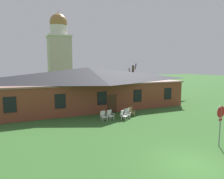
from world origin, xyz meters
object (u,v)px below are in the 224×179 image
object	(u,v)px
lawn_chair_right_end	(131,111)
lawn_chair_middle	(127,113)
lawn_chair_by_porch	(103,116)
lawn_chair_left_end	(124,115)
lawn_chair_near_door	(110,115)
stop_sign	(221,118)

from	to	relation	value
lawn_chair_right_end	lawn_chair_middle	bearing A→B (deg)	-142.07
lawn_chair_by_porch	lawn_chair_left_end	xyz separation A→B (m)	(1.93, -0.59, 0.00)
lawn_chair_near_door	lawn_chair_middle	size ratio (longest dim) A/B	1.00
lawn_chair_near_door	lawn_chair_middle	bearing A→B (deg)	-4.57
lawn_chair_by_porch	stop_sign	bearing A→B (deg)	-63.36
stop_sign	lawn_chair_middle	size ratio (longest dim) A/B	2.88
stop_sign	lawn_chair_right_end	bearing A→B (deg)	96.93
lawn_chair_by_porch	lawn_chair_middle	bearing A→B (deg)	-0.90
stop_sign	lawn_chair_right_end	world-z (taller)	stop_sign
lawn_chair_right_end	stop_sign	bearing A→B (deg)	-83.07
lawn_chair_near_door	lawn_chair_middle	xyz separation A→B (m)	(1.87, -0.15, 0.00)
stop_sign	lawn_chair_by_porch	bearing A→B (deg)	116.64
lawn_chair_by_porch	lawn_chair_near_door	world-z (taller)	same
lawn_chair_near_door	lawn_chair_right_end	xyz separation A→B (m)	(2.67, 0.47, 0.00)
lawn_chair_by_porch	lawn_chair_middle	size ratio (longest dim) A/B	1.00
lawn_chair_left_end	lawn_chair_right_end	size ratio (longest dim) A/B	1.00
stop_sign	lawn_chair_left_end	xyz separation A→B (m)	(-2.69, 8.62, -1.46)
lawn_chair_left_end	lawn_chair_middle	size ratio (longest dim) A/B	1.00
lawn_chair_left_end	stop_sign	bearing A→B (deg)	-72.66
lawn_chair_middle	lawn_chair_right_end	distance (m)	1.00
lawn_chair_near_door	stop_sign	bearing A→B (deg)	-67.51
lawn_chair_near_door	lawn_chair_left_end	bearing A→B (deg)	-30.80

